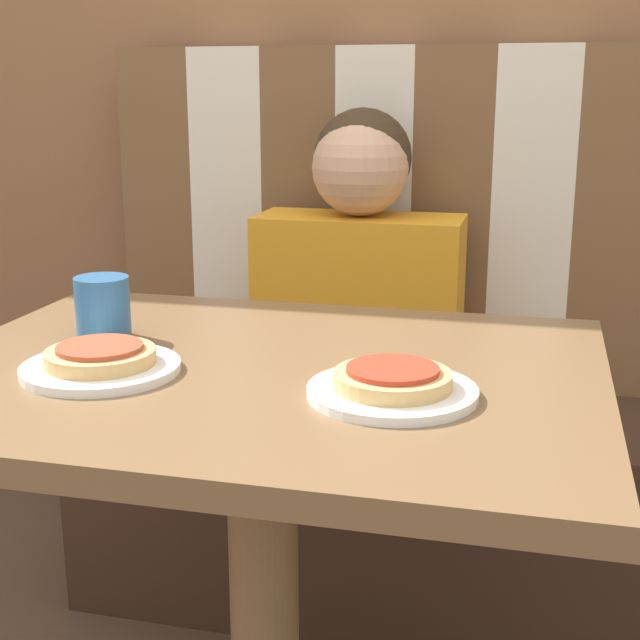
% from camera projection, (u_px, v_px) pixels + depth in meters
% --- Properties ---
extents(booth_seat, '(1.18, 0.47, 0.46)m').
position_uv_depth(booth_seat, '(357.00, 495.00, 1.96)').
color(booth_seat, '#382319').
rests_on(booth_seat, ground_plane).
extents(booth_backrest, '(1.18, 0.10, 0.72)m').
position_uv_depth(booth_backrest, '(376.00, 216.00, 1.98)').
color(booth_backrest, brown).
rests_on(booth_backrest, booth_seat).
extents(dining_table, '(0.92, 0.71, 0.74)m').
position_uv_depth(dining_table, '(261.00, 437.00, 1.23)').
color(dining_table, brown).
rests_on(dining_table, ground_plane).
extents(person, '(0.42, 0.22, 0.60)m').
position_uv_depth(person, '(360.00, 260.00, 1.83)').
color(person, orange).
rests_on(person, booth_seat).
extents(plate_left, '(0.21, 0.21, 0.01)m').
position_uv_depth(plate_left, '(101.00, 368.00, 1.17)').
color(plate_left, white).
rests_on(plate_left, dining_table).
extents(plate_right, '(0.21, 0.21, 0.01)m').
position_uv_depth(plate_right, '(392.00, 392.00, 1.08)').
color(plate_right, white).
rests_on(plate_right, dining_table).
extents(pizza_left, '(0.14, 0.14, 0.03)m').
position_uv_depth(pizza_left, '(100.00, 355.00, 1.16)').
color(pizza_left, tan).
rests_on(pizza_left, plate_left).
extents(pizza_right, '(0.14, 0.14, 0.03)m').
position_uv_depth(pizza_right, '(392.00, 378.00, 1.07)').
color(pizza_right, tan).
rests_on(pizza_right, plate_right).
extents(drinking_cup, '(0.08, 0.08, 0.09)m').
position_uv_depth(drinking_cup, '(103.00, 308.00, 1.32)').
color(drinking_cup, '#2D669E').
rests_on(drinking_cup, dining_table).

